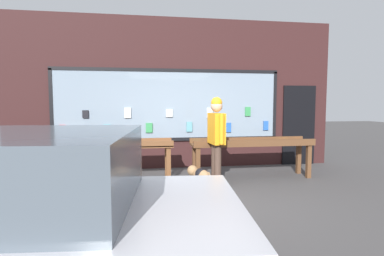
{
  "coord_description": "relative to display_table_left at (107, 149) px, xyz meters",
  "views": [
    {
      "loc": [
        -0.75,
        -5.17,
        1.62
      ],
      "look_at": [
        0.18,
        0.85,
        1.13
      ],
      "focal_mm": 28.0,
      "sensor_mm": 36.0,
      "label": 1
    }
  ],
  "objects": [
    {
      "name": "person_browsing",
      "position": [
        2.15,
        -0.55,
        0.33
      ],
      "size": [
        0.27,
        0.68,
        1.75
      ],
      "rotation": [
        0.0,
        0.0,
        1.67
      ],
      "color": "#4C382D",
      "rests_on": "ground_plane"
    },
    {
      "name": "shopfront_facade",
      "position": [
        1.57,
        1.35,
        1.14
      ],
      "size": [
        8.17,
        0.29,
        3.74
      ],
      "color": "#331919",
      "rests_on": "ground_plane"
    },
    {
      "name": "small_dog",
      "position": [
        1.79,
        -0.67,
        -0.43
      ],
      "size": [
        0.44,
        0.55,
        0.42
      ],
      "rotation": [
        0.0,
        0.0,
        2.15
      ],
      "color": "#99724C",
      "rests_on": "ground_plane"
    },
    {
      "name": "display_table_right",
      "position": [
        3.07,
        0.0,
        -0.01
      ],
      "size": [
        2.66,
        0.6,
        0.87
      ],
      "color": "brown",
      "rests_on": "ground_plane"
    },
    {
      "name": "ground_plane",
      "position": [
        1.54,
        -1.05,
        -0.71
      ],
      "size": [
        40.0,
        40.0,
        0.0
      ],
      "primitive_type": "plane",
      "color": "#474444"
    },
    {
      "name": "display_table_left",
      "position": [
        0.0,
        0.0,
        0.0
      ],
      "size": [
        2.66,
        0.58,
        0.88
      ],
      "color": "brown",
      "rests_on": "ground_plane"
    }
  ]
}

